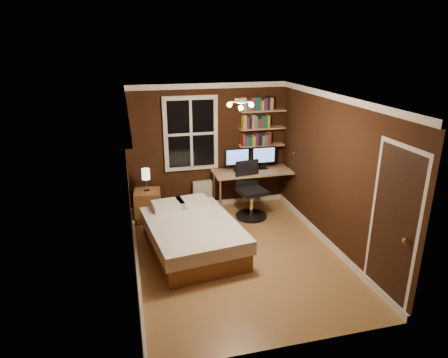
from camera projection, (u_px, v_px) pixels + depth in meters
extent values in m
plane|color=olive|center=(237.00, 254.00, 6.42)|extent=(4.20, 4.20, 0.00)
cube|color=black|center=(208.00, 147.00, 7.93)|extent=(3.20, 0.04, 2.50)
cube|color=black|center=(129.00, 191.00, 5.64)|extent=(0.04, 4.20, 2.50)
cube|color=black|center=(334.00, 173.00, 6.38)|extent=(0.04, 4.20, 2.50)
cube|color=white|center=(239.00, 98.00, 5.60)|extent=(3.20, 4.20, 0.02)
cube|color=white|center=(191.00, 134.00, 7.72)|extent=(1.06, 0.06, 1.46)
sphere|color=gold|center=(405.00, 241.00, 4.76)|extent=(0.06, 0.06, 0.06)
cube|color=#AB8653|center=(262.00, 145.00, 8.07)|extent=(0.92, 0.22, 0.03)
cube|color=#AB8653|center=(262.00, 128.00, 7.96)|extent=(0.92, 0.22, 0.03)
cube|color=#AB8653|center=(263.00, 111.00, 7.84)|extent=(0.92, 0.22, 0.03)
cube|color=brown|center=(193.00, 243.00, 6.47)|extent=(1.50, 1.97, 0.29)
cube|color=white|center=(193.00, 229.00, 6.38)|extent=(1.59, 2.04, 0.22)
cube|color=white|center=(168.00, 205.00, 6.87)|extent=(0.57, 0.43, 0.13)
cube|color=white|center=(192.00, 202.00, 7.03)|extent=(0.57, 0.43, 0.13)
cube|color=brown|center=(148.00, 206.00, 7.55)|extent=(0.52, 0.52, 0.60)
cube|color=silver|center=(203.00, 195.00, 8.11)|extent=(0.38, 0.13, 0.58)
cube|color=#AB8653|center=(255.00, 172.00, 7.99)|extent=(1.67, 0.63, 0.04)
cylinder|color=beige|center=(220.00, 198.00, 7.69)|extent=(0.04, 0.04, 0.75)
cylinder|color=beige|center=(295.00, 191.00, 8.05)|extent=(0.04, 0.04, 0.75)
cylinder|color=beige|center=(214.00, 189.00, 8.19)|extent=(0.04, 0.04, 0.75)
cylinder|color=beige|center=(285.00, 183.00, 8.55)|extent=(0.04, 0.04, 0.75)
cylinder|color=black|center=(251.00, 216.00, 7.77)|extent=(0.60, 0.60, 0.05)
cylinder|color=silver|center=(251.00, 204.00, 7.69)|extent=(0.07, 0.07, 0.45)
cube|color=black|center=(252.00, 191.00, 7.60)|extent=(0.56, 0.56, 0.08)
cube|color=black|center=(247.00, 173.00, 7.69)|extent=(0.47, 0.13, 0.51)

